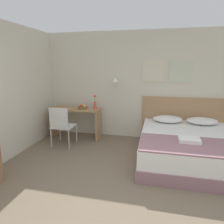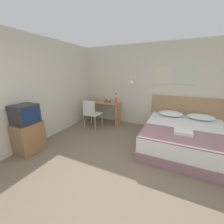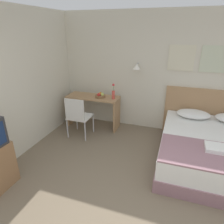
# 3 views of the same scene
# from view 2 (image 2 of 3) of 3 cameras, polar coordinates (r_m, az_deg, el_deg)

# --- Properties ---
(ground_plane) EXTENTS (24.00, 24.00, 0.00)m
(ground_plane) POSITION_cam_2_polar(r_m,az_deg,el_deg) (2.56, -1.11, -28.13)
(ground_plane) COLOR #756651
(wall_back) EXTENTS (5.50, 0.31, 2.65)m
(wall_back) POSITION_cam_2_polar(r_m,az_deg,el_deg) (4.69, 15.50, 10.08)
(wall_back) COLOR beige
(wall_back) RESTS_ON ground_plane
(wall_left) EXTENTS (0.06, 5.93, 2.65)m
(wall_left) POSITION_cam_2_polar(r_m,az_deg,el_deg) (3.61, -37.91, 5.46)
(wall_left) COLOR beige
(wall_left) RESTS_ON ground_plane
(bed) EXTENTS (1.84, 2.09, 0.54)m
(bed) POSITION_cam_2_polar(r_m,az_deg,el_deg) (3.79, 27.73, -9.42)
(bed) COLOR gray
(bed) RESTS_ON ground_plane
(headboard) EXTENTS (1.96, 0.06, 1.09)m
(headboard) POSITION_cam_2_polar(r_m,az_deg,el_deg) (4.71, 27.87, -0.98)
(headboard) COLOR #A87F56
(headboard) RESTS_ON ground_plane
(pillow_left) EXTENTS (0.67, 0.44, 0.15)m
(pillow_left) POSITION_cam_2_polar(r_m,az_deg,el_deg) (4.39, 23.24, -0.57)
(pillow_left) COLOR white
(pillow_left) RESTS_ON bed
(pillow_right) EXTENTS (0.67, 0.44, 0.15)m
(pillow_right) POSITION_cam_2_polar(r_m,az_deg,el_deg) (4.44, 32.90, -1.74)
(pillow_right) COLOR white
(pillow_right) RESTS_ON bed
(throw_blanket) EXTENTS (1.79, 0.84, 0.02)m
(throw_blanket) POSITION_cam_2_polar(r_m,az_deg,el_deg) (3.12, 28.69, -9.22)
(throw_blanket) COLOR gray
(throw_blanket) RESTS_ON bed
(folded_towel_near_foot) EXTENTS (0.35, 0.28, 0.06)m
(folded_towel_near_foot) POSITION_cam_2_polar(r_m,az_deg,el_deg) (3.23, 27.49, -7.36)
(folded_towel_near_foot) COLOR white
(folded_towel_near_foot) RESTS_ON throw_blanket
(desk) EXTENTS (1.25, 0.49, 0.77)m
(desk) POSITION_cam_2_polar(r_m,az_deg,el_deg) (4.98, -3.80, 1.74)
(desk) COLOR #A87F56
(desk) RESTS_ON ground_plane
(desk_chair) EXTENTS (0.47, 0.47, 0.93)m
(desk_chair) POSITION_cam_2_polar(r_m,az_deg,el_deg) (4.49, -8.73, 0.00)
(desk_chair) COLOR white
(desk_chair) RESTS_ON ground_plane
(fruit_bowl) EXTENTS (0.24, 0.24, 0.12)m
(fruit_bowl) POSITION_cam_2_polar(r_m,az_deg,el_deg) (4.81, -1.83, 4.62)
(fruit_bowl) COLOR brown
(fruit_bowl) RESTS_ON desk
(flower_vase) EXTENTS (0.07, 0.07, 0.36)m
(flower_vase) POSITION_cam_2_polar(r_m,az_deg,el_deg) (4.65, 1.66, 5.37)
(flower_vase) COLOR #D14C42
(flower_vase) RESTS_ON desk
(tv_stand) EXTENTS (0.44, 0.55, 0.70)m
(tv_stand) POSITION_cam_2_polar(r_m,az_deg,el_deg) (3.71, -31.18, -9.07)
(tv_stand) COLOR #8E6642
(tv_stand) RESTS_ON ground_plane
(television) EXTENTS (0.43, 0.47, 0.42)m
(television) POSITION_cam_2_polar(r_m,az_deg,el_deg) (3.53, -32.48, -0.77)
(television) COLOR #2D2D30
(television) RESTS_ON tv_stand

